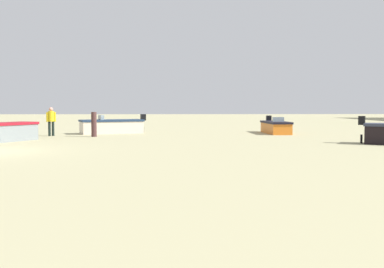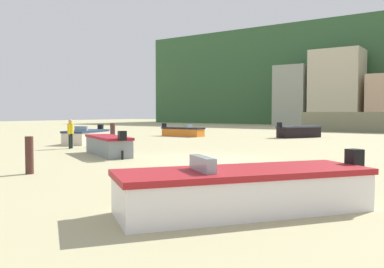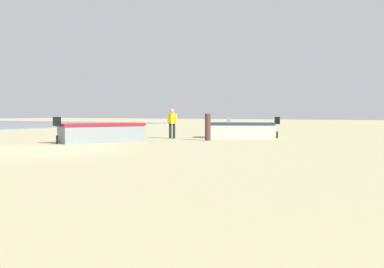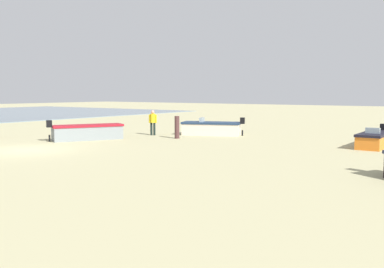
% 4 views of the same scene
% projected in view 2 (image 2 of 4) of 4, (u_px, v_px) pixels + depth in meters
% --- Properties ---
extents(ground_plane, '(160.00, 160.00, 0.00)m').
position_uv_depth(ground_plane, '(205.00, 159.00, 17.76)').
color(ground_plane, tan).
extents(townhouse_far_left, '(4.86, 5.50, 9.08)m').
position_uv_depth(townhouse_far_left, '(294.00, 96.00, 64.04)').
color(townhouse_far_left, '#9CA290').
rests_on(townhouse_far_left, ground).
extents(townhouse_left, '(7.01, 5.05, 10.94)m').
position_uv_depth(townhouse_left, '(337.00, 88.00, 60.07)').
color(townhouse_left, beige).
rests_on(townhouse_left, ground).
extents(boat_white_1, '(4.39, 5.17, 1.19)m').
position_uv_depth(boat_white_1, '(244.00, 190.00, 8.36)').
color(boat_white_1, white).
rests_on(boat_white_1, ground).
extents(boat_black_2, '(2.87, 3.81, 1.24)m').
position_uv_depth(boat_black_2, '(299.00, 132.00, 33.24)').
color(boat_black_2, black).
rests_on(boat_black_2, ground).
extents(boat_cream_3, '(2.75, 4.11, 1.18)m').
position_uv_depth(boat_cream_3, '(86.00, 137.00, 26.92)').
color(boat_cream_3, beige).
rests_on(boat_cream_3, ground).
extents(boat_orange_4, '(4.00, 1.26, 1.06)m').
position_uv_depth(boat_orange_4, '(183.00, 132.00, 35.02)').
color(boat_orange_4, orange).
rests_on(boat_orange_4, ground).
extents(boat_grey_5, '(4.19, 2.93, 1.22)m').
position_uv_depth(boat_grey_5, '(108.00, 145.00, 19.53)').
color(boat_grey_5, gray).
rests_on(boat_grey_5, ground).
extents(mooring_post_near_water, '(0.29, 0.29, 1.36)m').
position_uv_depth(mooring_post_near_water, '(113.00, 135.00, 24.73)').
color(mooring_post_near_water, '#482C2C').
rests_on(mooring_post_near_water, ground).
extents(mooring_post_mid_beach, '(0.26, 0.26, 1.22)m').
position_uv_depth(mooring_post_mid_beach, '(29.00, 155.00, 13.55)').
color(mooring_post_mid_beach, '#4A2923').
rests_on(mooring_post_mid_beach, ground).
extents(beach_walker_foreground, '(0.46, 0.51, 1.62)m').
position_uv_depth(beach_walker_foreground, '(70.00, 131.00, 23.07)').
color(beach_walker_foreground, black).
rests_on(beach_walker_foreground, ground).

